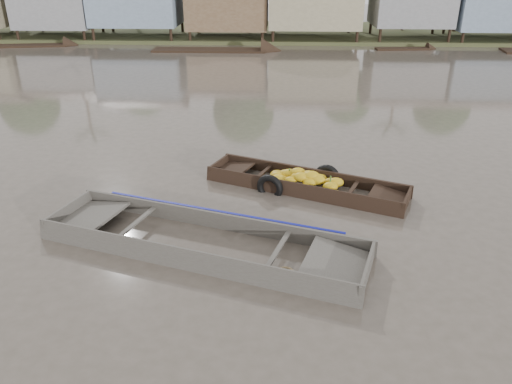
{
  "coord_description": "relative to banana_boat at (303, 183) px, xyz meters",
  "views": [
    {
      "loc": [
        -0.05,
        -9.31,
        5.85
      ],
      "look_at": [
        -0.51,
        1.25,
        0.8
      ],
      "focal_mm": 35.0,
      "sensor_mm": 36.0,
      "label": 1
    }
  ],
  "objects": [
    {
      "name": "ground",
      "position": [
        -0.69,
        -3.23,
        -0.15
      ],
      "size": [
        120.0,
        120.0,
        0.0
      ],
      "primitive_type": "plane",
      "color": "#4C443B",
      "rests_on": "ground"
    },
    {
      "name": "distant_boats",
      "position": [
        6.77,
        20.2,
        -0.2
      ],
      "size": [
        47.88,
        15.54,
        0.35
      ],
      "color": "black",
      "rests_on": "ground"
    },
    {
      "name": "banana_boat",
      "position": [
        0.0,
        0.0,
        0.0
      ],
      "size": [
        5.63,
        3.35,
        0.79
      ],
      "rotation": [
        0.0,
        0.0,
        -0.39
      ],
      "color": "black",
      "rests_on": "ground"
    },
    {
      "name": "viewer_boat",
      "position": [
        -2.29,
        -3.18,
        -0.1
      ],
      "size": [
        7.53,
        4.03,
        0.59
      ],
      "rotation": [
        0.0,
        0.0,
        -0.31
      ],
      "color": "#433E39",
      "rests_on": "ground"
    }
  ]
}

